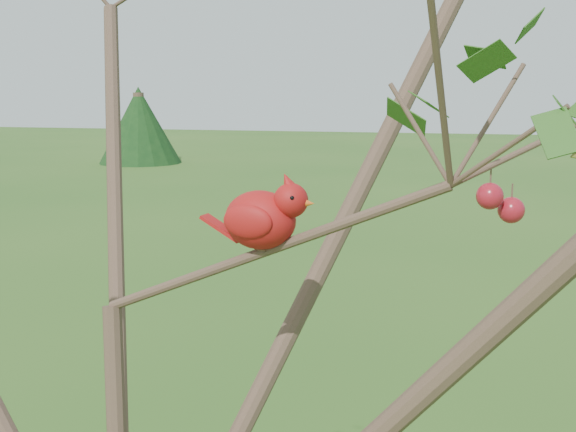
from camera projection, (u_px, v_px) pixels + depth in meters
The scene contains 3 objects.
crabapple_tree at pixel (112, 229), 1.15m from camera, with size 2.35×2.05×2.95m.
cardinal at pixel (264, 217), 1.19m from camera, with size 0.21×0.11×0.14m.
distant_trees at pixel (421, 114), 24.60m from camera, with size 42.90×15.74×3.51m.
Camera 1 is at (0.59, -1.05, 2.34)m, focal length 45.00 mm.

